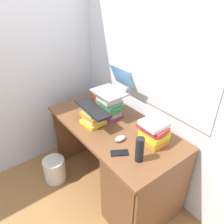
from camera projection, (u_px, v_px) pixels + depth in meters
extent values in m
plane|color=olive|center=(113.00, 183.00, 2.46)|extent=(6.00, 6.00, 0.00)
cube|color=silver|center=(149.00, 60.00, 1.98)|extent=(6.00, 0.05, 2.60)
cube|color=silver|center=(170.00, 68.00, 1.77)|extent=(0.90, 0.01, 0.80)
cube|color=silver|center=(61.00, 45.00, 2.42)|extent=(0.05, 6.00, 2.60)
cube|color=brown|center=(113.00, 127.00, 2.07)|extent=(1.35, 0.69, 0.03)
cube|color=brown|center=(80.00, 127.00, 2.72)|extent=(0.02, 0.63, 0.74)
cube|color=brown|center=(163.00, 203.00, 1.82)|extent=(0.02, 0.63, 0.74)
cube|color=brown|center=(142.00, 188.00, 1.95)|extent=(0.40, 0.58, 0.70)
cube|color=#8C338C|center=(110.00, 114.00, 2.18)|extent=(0.20, 0.19, 0.04)
cube|color=gray|center=(110.00, 112.00, 2.16)|extent=(0.21, 0.13, 0.03)
cube|color=#338C4C|center=(109.00, 108.00, 2.16)|extent=(0.22, 0.14, 0.03)
cube|color=#338C4C|center=(111.00, 106.00, 2.13)|extent=(0.19, 0.17, 0.04)
cube|color=teal|center=(109.00, 101.00, 2.12)|extent=(0.21, 0.17, 0.04)
cube|color=beige|center=(109.00, 99.00, 2.09)|extent=(0.17, 0.18, 0.04)
cube|color=white|center=(108.00, 95.00, 2.06)|extent=(0.22, 0.17, 0.04)
cube|color=yellow|center=(93.00, 122.00, 2.08)|extent=(0.20, 0.20, 0.03)
cube|color=beige|center=(93.00, 118.00, 2.07)|extent=(0.19, 0.14, 0.04)
cube|color=orange|center=(92.00, 115.00, 2.04)|extent=(0.22, 0.15, 0.04)
cube|color=teal|center=(93.00, 111.00, 2.03)|extent=(0.18, 0.14, 0.04)
cube|color=orange|center=(153.00, 141.00, 1.84)|extent=(0.19, 0.17, 0.04)
cube|color=yellow|center=(154.00, 137.00, 1.82)|extent=(0.19, 0.18, 0.03)
cube|color=yellow|center=(154.00, 133.00, 1.80)|extent=(0.20, 0.17, 0.04)
cube|color=#B22D33|center=(153.00, 131.00, 1.78)|extent=(0.18, 0.14, 0.02)
cube|color=#B22D33|center=(153.00, 127.00, 1.78)|extent=(0.24, 0.17, 0.03)
cube|color=white|center=(154.00, 124.00, 1.76)|extent=(0.19, 0.19, 0.04)
cube|color=gray|center=(109.00, 92.00, 2.06)|extent=(0.31, 0.23, 0.01)
cube|color=gray|center=(123.00, 77.00, 2.08)|extent=(0.31, 0.10, 0.21)
cube|color=#59A5E5|center=(122.00, 77.00, 2.08)|extent=(0.28, 0.09, 0.18)
cube|color=black|center=(92.00, 109.00, 2.01)|extent=(0.43, 0.16, 0.02)
ellipsoid|color=#A5A8AD|center=(120.00, 139.00, 1.86)|extent=(0.06, 0.10, 0.04)
cylinder|color=#B23F33|center=(97.00, 97.00, 2.44)|extent=(0.09, 0.09, 0.09)
torus|color=#B23F33|center=(99.00, 98.00, 2.40)|extent=(0.05, 0.01, 0.05)
cylinder|color=black|center=(140.00, 150.00, 1.62)|extent=(0.06, 0.06, 0.20)
cube|color=black|center=(119.00, 153.00, 1.73)|extent=(0.13, 0.15, 0.01)
cylinder|color=silver|center=(55.00, 170.00, 2.45)|extent=(0.23, 0.23, 0.27)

